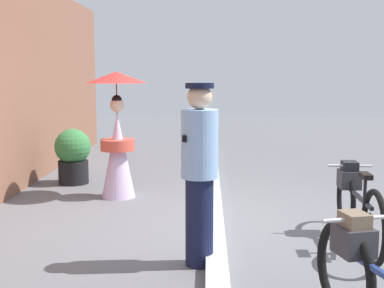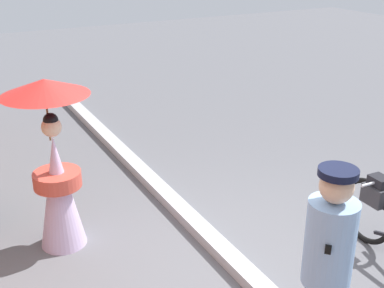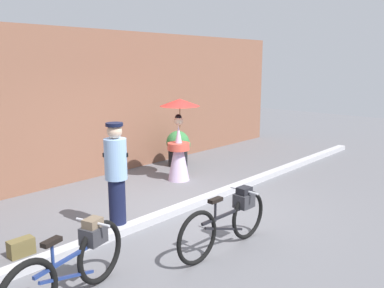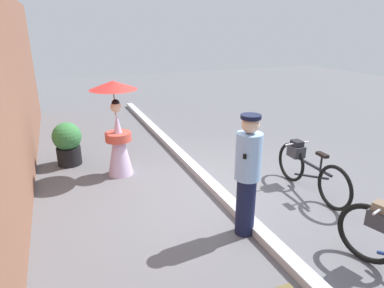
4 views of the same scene
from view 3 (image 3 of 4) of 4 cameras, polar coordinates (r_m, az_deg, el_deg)
name	(u,v)px [view 3 (image 3 of 4)]	position (r m, az deg, el deg)	size (l,w,h in m)	color
ground_plane	(182,211)	(7.21, -1.48, -9.47)	(30.00, 30.00, 0.00)	slate
building_wall	(79,105)	(9.23, -15.74, 5.28)	(14.00, 0.40, 3.30)	brown
sidewalk_curb	(182,208)	(7.19, -1.48, -9.03)	(14.00, 0.20, 0.12)	#B2B2B7
bicycle_near_officer	(72,265)	(4.72, -16.62, -16.07)	(1.77, 0.62, 0.84)	black
bicycle_far_side	(228,219)	(5.74, 5.17, -10.57)	(1.82, 0.48, 0.82)	black
person_officer	(116,174)	(6.24, -10.69, -4.23)	(0.34, 0.34, 1.70)	#141938
person_with_parasol	(179,138)	(8.83, -1.87, 0.81)	(0.87, 0.87, 1.81)	silver
potted_plant_by_door	(179,147)	(10.14, -1.92, -0.44)	(0.59, 0.58, 0.90)	black
backpack_on_pavement	(21,247)	(6.09, -23.03, -13.29)	(0.34, 0.17, 0.24)	brown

